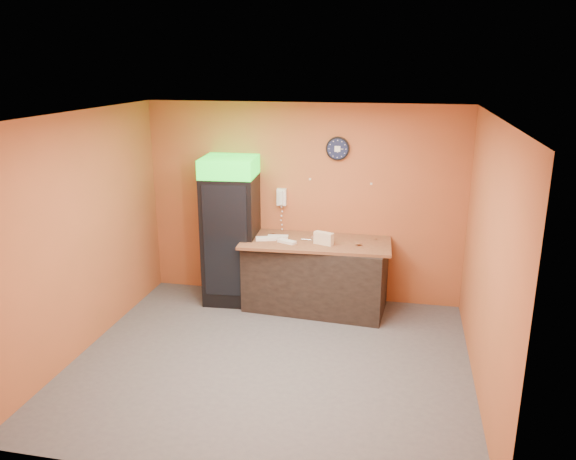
# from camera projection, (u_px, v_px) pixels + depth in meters

# --- Properties ---
(floor) EXTENTS (4.50, 4.50, 0.00)m
(floor) POSITION_uv_depth(u_px,v_px,m) (271.00, 361.00, 6.48)
(floor) COLOR #47474C
(floor) RESTS_ON ground
(back_wall) EXTENTS (4.50, 0.02, 2.80)m
(back_wall) POSITION_uv_depth(u_px,v_px,m) (303.00, 203.00, 7.95)
(back_wall) COLOR #B65D33
(back_wall) RESTS_ON floor
(left_wall) EXTENTS (0.02, 4.00, 2.80)m
(left_wall) POSITION_uv_depth(u_px,v_px,m) (82.00, 234.00, 6.51)
(left_wall) COLOR #B65D33
(left_wall) RESTS_ON floor
(right_wall) EXTENTS (0.02, 4.00, 2.80)m
(right_wall) POSITION_uv_depth(u_px,v_px,m) (487.00, 261.00, 5.64)
(right_wall) COLOR #B65D33
(right_wall) RESTS_ON floor
(ceiling) EXTENTS (4.50, 4.00, 0.02)m
(ceiling) POSITION_uv_depth(u_px,v_px,m) (269.00, 115.00, 5.67)
(ceiling) COLOR white
(ceiling) RESTS_ON back_wall
(beverage_cooler) EXTENTS (0.78, 0.79, 2.08)m
(beverage_cooler) POSITION_uv_depth(u_px,v_px,m) (230.00, 233.00, 7.88)
(beverage_cooler) COLOR black
(beverage_cooler) RESTS_ON floor
(prep_counter) EXTENTS (1.95, 0.98, 0.95)m
(prep_counter) POSITION_uv_depth(u_px,v_px,m) (315.00, 276.00, 7.77)
(prep_counter) COLOR black
(prep_counter) RESTS_ON floor
(wall_clock) EXTENTS (0.32, 0.06, 0.32)m
(wall_clock) POSITION_uv_depth(u_px,v_px,m) (338.00, 149.00, 7.60)
(wall_clock) COLOR black
(wall_clock) RESTS_ON back_wall
(wall_phone) EXTENTS (0.13, 0.11, 0.24)m
(wall_phone) POSITION_uv_depth(u_px,v_px,m) (282.00, 197.00, 7.94)
(wall_phone) COLOR white
(wall_phone) RESTS_ON back_wall
(butcher_paper) EXTENTS (2.05, 1.01, 0.04)m
(butcher_paper) POSITION_uv_depth(u_px,v_px,m) (316.00, 242.00, 7.63)
(butcher_paper) COLOR brown
(butcher_paper) RESTS_ON prep_counter
(sub_roll_stack) EXTENTS (0.28, 0.18, 0.17)m
(sub_roll_stack) POSITION_uv_depth(u_px,v_px,m) (324.00, 238.00, 7.44)
(sub_roll_stack) COLOR beige
(sub_roll_stack) RESTS_ON butcher_paper
(wrapped_sandwich_left) EXTENTS (0.30, 0.19, 0.04)m
(wrapped_sandwich_left) POSITION_uv_depth(u_px,v_px,m) (266.00, 239.00, 7.64)
(wrapped_sandwich_left) COLOR silver
(wrapped_sandwich_left) RESTS_ON butcher_paper
(wrapped_sandwich_mid) EXTENTS (0.27, 0.19, 0.04)m
(wrapped_sandwich_mid) POSITION_uv_depth(u_px,v_px,m) (287.00, 242.00, 7.52)
(wrapped_sandwich_mid) COLOR silver
(wrapped_sandwich_mid) RESTS_ON butcher_paper
(wrapped_sandwich_right) EXTENTS (0.29, 0.15, 0.04)m
(wrapped_sandwich_right) POSITION_uv_depth(u_px,v_px,m) (278.00, 237.00, 7.71)
(wrapped_sandwich_right) COLOR silver
(wrapped_sandwich_right) RESTS_ON butcher_paper
(kitchen_tool) EXTENTS (0.07, 0.07, 0.07)m
(kitchen_tool) POSITION_uv_depth(u_px,v_px,m) (313.00, 238.00, 7.60)
(kitchen_tool) COLOR silver
(kitchen_tool) RESTS_ON butcher_paper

